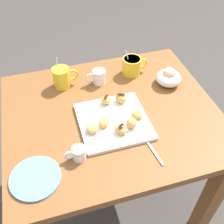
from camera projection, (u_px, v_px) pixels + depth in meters
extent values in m
plane|color=#423D38|center=(112.00, 193.00, 1.68)|extent=(8.00, 8.00, 0.00)
cube|color=brown|center=(112.00, 115.00, 1.19)|extent=(0.92, 0.78, 0.04)
cube|color=brown|center=(212.00, 197.00, 1.30)|extent=(0.07, 0.07, 0.67)
cube|color=brown|center=(30.00, 132.00, 1.58)|extent=(0.07, 0.07, 0.67)
cube|color=brown|center=(157.00, 105.00, 1.74)|extent=(0.07, 0.07, 0.67)
cube|color=white|center=(113.00, 121.00, 1.13)|extent=(0.28, 0.28, 0.02)
cylinder|color=yellow|center=(62.00, 78.00, 1.27)|extent=(0.08, 0.08, 0.10)
torus|color=yellow|center=(72.00, 75.00, 1.28)|extent=(0.06, 0.01, 0.06)
cylinder|color=#331E11|center=(60.00, 70.00, 1.24)|extent=(0.07, 0.07, 0.01)
cylinder|color=silver|center=(57.00, 72.00, 1.24)|extent=(0.03, 0.05, 0.12)
cylinder|color=yellow|center=(132.00, 66.00, 1.34)|extent=(0.09, 0.09, 0.09)
torus|color=yellow|center=(142.00, 63.00, 1.35)|extent=(0.06, 0.01, 0.06)
cylinder|color=#331E11|center=(132.00, 60.00, 1.32)|extent=(0.08, 0.08, 0.01)
cylinder|color=silver|center=(128.00, 61.00, 1.31)|extent=(0.03, 0.03, 0.11)
cylinder|color=white|center=(99.00, 77.00, 1.29)|extent=(0.06, 0.06, 0.07)
cone|color=white|center=(104.00, 72.00, 1.28)|extent=(0.02, 0.02, 0.02)
torus|color=white|center=(90.00, 78.00, 1.28)|extent=(0.05, 0.01, 0.05)
cylinder|color=white|center=(98.00, 72.00, 1.27)|extent=(0.05, 0.05, 0.01)
ellipsoid|color=white|center=(168.00, 78.00, 1.29)|extent=(0.12, 0.12, 0.07)
sphere|color=beige|center=(169.00, 74.00, 1.27)|extent=(0.07, 0.07, 0.07)
ellipsoid|color=green|center=(172.00, 70.00, 1.26)|extent=(0.02, 0.03, 0.01)
cylinder|color=white|center=(79.00, 153.00, 0.99)|extent=(0.05, 0.05, 0.05)
cone|color=white|center=(85.00, 149.00, 0.98)|extent=(0.02, 0.02, 0.02)
torus|color=white|center=(69.00, 155.00, 0.98)|extent=(0.04, 0.01, 0.04)
cylinder|color=black|center=(79.00, 150.00, 0.97)|extent=(0.04, 0.04, 0.01)
cylinder|color=#66A8DB|center=(35.00, 178.00, 0.94)|extent=(0.18, 0.18, 0.01)
cube|color=silver|center=(153.00, 150.00, 1.03)|extent=(0.03, 0.15, 0.00)
ellipsoid|color=silver|center=(143.00, 136.00, 1.08)|extent=(0.03, 0.02, 0.01)
ellipsoid|color=#DBA351|center=(106.00, 100.00, 1.18)|extent=(0.06, 0.06, 0.04)
ellipsoid|color=black|center=(106.00, 97.00, 1.17)|extent=(0.03, 0.03, 0.00)
ellipsoid|color=#DBA351|center=(132.00, 123.00, 1.08)|extent=(0.04, 0.05, 0.04)
ellipsoid|color=#DBA351|center=(104.00, 122.00, 1.09)|extent=(0.06, 0.07, 0.03)
ellipsoid|color=#DBA351|center=(138.00, 114.00, 1.12)|extent=(0.06, 0.06, 0.03)
ellipsoid|color=#DBA351|center=(120.00, 129.00, 1.06)|extent=(0.06, 0.07, 0.03)
ellipsoid|color=black|center=(120.00, 126.00, 1.05)|extent=(0.04, 0.04, 0.00)
ellipsoid|color=#DBA351|center=(92.00, 129.00, 1.07)|extent=(0.05, 0.05, 0.03)
ellipsoid|color=#DBA351|center=(121.00, 98.00, 1.19)|extent=(0.07, 0.07, 0.04)
ellipsoid|color=black|center=(121.00, 95.00, 1.17)|extent=(0.04, 0.03, 0.00)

